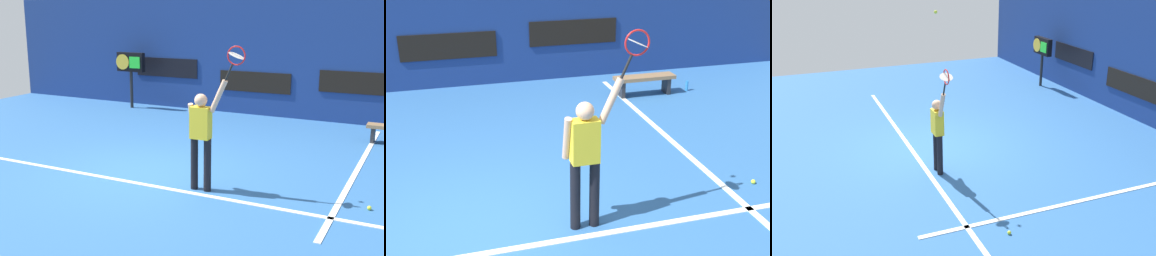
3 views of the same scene
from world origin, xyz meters
The scene contains 11 objects.
ground_plane centered at (0.00, 0.00, 0.00)m, with size 18.00×18.00×0.00m, color #2D609E.
back_wall centered at (0.00, 6.23, 1.73)m, with size 18.00×0.20×3.45m, color navy.
sponsor_banner_center centered at (0.00, 6.11, 0.99)m, with size 2.20×0.03×0.60m, color black.
sponsor_banner_portside centered at (-3.00, 6.11, 1.27)m, with size 2.20×0.03×0.60m, color black.
sponsor_banner_starboard centered at (3.00, 6.11, 1.15)m, with size 2.20×0.03×0.60m, color black.
court_baseline centered at (0.00, -0.59, 0.01)m, with size 10.00×0.10×0.01m, color white.
court_sideline centered at (3.62, 2.00, 0.01)m, with size 0.10×7.00×0.01m, color white.
tennis_player centered at (1.34, -0.35, 1.01)m, with size 0.72×0.31×1.96m.
tennis_racket centered at (1.94, -0.36, 2.31)m, with size 0.41×0.27×0.62m.
scoreboard_clock centered at (-3.92, 5.43, 1.39)m, with size 0.96×0.20×1.77m.
spare_ball centered at (4.09, 0.02, 0.03)m, with size 0.07×0.07×0.07m, color #CCE033.
Camera 1 is at (4.82, -7.60, 3.01)m, focal length 45.73 mm.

